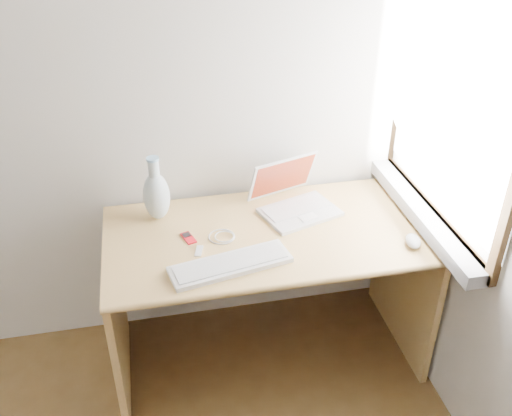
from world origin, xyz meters
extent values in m
cube|color=white|center=(1.75, 1.30, 1.32)|extent=(0.01, 0.90, 1.00)
cube|color=gray|center=(1.69, 1.30, 0.79)|extent=(0.10, 0.96, 0.06)
cube|color=white|center=(1.67, 1.30, 1.35)|extent=(0.02, 0.84, 0.92)
cube|color=tan|center=(1.03, 1.38, 0.72)|extent=(1.39, 0.69, 0.03)
cube|color=tan|center=(0.35, 1.38, 0.35)|extent=(0.03, 0.65, 0.70)
cube|color=tan|center=(1.71, 1.38, 0.35)|extent=(0.03, 0.65, 0.70)
cube|color=tan|center=(1.03, 1.71, 0.47)|extent=(1.33, 0.03, 0.46)
cube|color=white|center=(1.20, 1.49, 0.74)|extent=(0.38, 0.32, 0.02)
cube|color=white|center=(1.20, 1.49, 0.75)|extent=(0.32, 0.21, 0.00)
cube|color=white|center=(1.20, 1.60, 0.85)|extent=(0.34, 0.18, 0.21)
cube|color=#90330F|center=(1.20, 1.60, 0.85)|extent=(0.31, 0.16, 0.18)
cube|color=white|center=(0.83, 1.17, 0.74)|extent=(0.50, 0.24, 0.02)
cube|color=white|center=(0.83, 1.17, 0.76)|extent=(0.46, 0.20, 0.00)
ellipsoid|color=white|center=(1.59, 1.16, 0.75)|extent=(0.08, 0.11, 0.04)
cube|color=#B30C17|center=(0.69, 1.39, 0.74)|extent=(0.06, 0.10, 0.01)
cube|color=black|center=(0.69, 1.39, 0.74)|extent=(0.04, 0.04, 0.00)
torus|color=white|center=(0.83, 1.37, 0.74)|extent=(0.14, 0.14, 0.01)
cube|color=white|center=(0.72, 1.29, 0.74)|extent=(0.04, 0.08, 0.01)
ellipsoid|color=white|center=(0.58, 1.58, 0.85)|extent=(0.12, 0.12, 0.22)
cylinder|color=white|center=(0.58, 1.58, 0.98)|extent=(0.05, 0.05, 0.09)
cylinder|color=#9BD2F8|center=(0.58, 1.58, 1.03)|extent=(0.05, 0.05, 0.01)
camera|label=1|loc=(0.57, -0.59, 2.11)|focal=40.00mm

